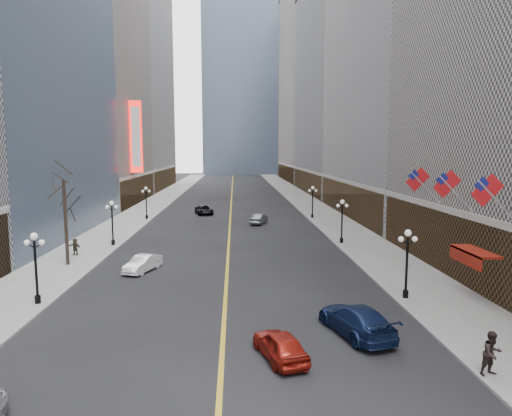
{
  "coord_description": "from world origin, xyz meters",
  "views": [
    {
      "loc": [
        0.65,
        1.6,
        9.72
      ],
      "look_at": [
        1.6,
        21.8,
        7.17
      ],
      "focal_mm": 32.0,
      "sensor_mm": 36.0,
      "label": 1
    }
  ],
  "objects": [
    {
      "name": "streetlamp_east_2",
      "position": [
        11.8,
        48.0,
        2.9
      ],
      "size": [
        1.26,
        0.44,
        4.52
      ],
      "color": "black",
      "rests_on": "sidewalk_east"
    },
    {
      "name": "streetlamp_west_1",
      "position": [
        -11.8,
        30.0,
        2.9
      ],
      "size": [
        1.26,
        0.44,
        4.52
      ],
      "color": "black",
      "rests_on": "sidewalk_west"
    },
    {
      "name": "awning_c",
      "position": [
        16.11,
        30.0,
        3.08
      ],
      "size": [
        1.4,
        4.0,
        0.93
      ],
      "color": "maroon",
      "rests_on": "ground"
    },
    {
      "name": "car_nb_far",
      "position": [
        -4.03,
        71.05,
        0.68
      ],
      "size": [
        3.38,
        5.29,
        1.36
      ],
      "primitive_type": "imported",
      "rotation": [
        0.0,
        0.0,
        0.25
      ],
      "color": "black",
      "rests_on": "ground"
    },
    {
      "name": "streetlamp_east_3",
      "position": [
        11.8,
        66.0,
        2.9
      ],
      "size": [
        1.26,
        0.44,
        4.52
      ],
      "color": "black",
      "rests_on": "sidewalk_east"
    },
    {
      "name": "theatre_marquee",
      "position": [
        -15.88,
        80.0,
        12.0
      ],
      "size": [
        2.0,
        0.55,
        12.0
      ],
      "color": "red",
      "rests_on": "ground"
    },
    {
      "name": "car_sb_far",
      "position": [
        3.86,
        61.56,
        0.69
      ],
      "size": [
        2.68,
        4.41,
        1.37
      ],
      "primitive_type": "imported",
      "rotation": [
        0.0,
        0.0,
        2.82
      ],
      "color": "#4D5254",
      "rests_on": "ground"
    },
    {
      "name": "flag_4",
      "position": [
        15.31,
        32.0,
        7.29
      ],
      "size": [
        2.87,
        0.12,
        2.87
      ],
      "color": "#B2B2B7",
      "rests_on": "ground"
    },
    {
      "name": "car_sb_near",
      "position": [
        7.05,
        24.56,
        0.8
      ],
      "size": [
        3.64,
        5.89,
        1.59
      ],
      "primitive_type": "imported",
      "rotation": [
        0.0,
        0.0,
        3.42
      ],
      "color": "#132147",
      "rests_on": "ground"
    },
    {
      "name": "car_nb_mid",
      "position": [
        -6.81,
        37.93,
        0.66
      ],
      "size": [
        2.72,
        4.24,
        1.32
      ],
      "primitive_type": "imported",
      "rotation": [
        0.0,
        0.0,
        -0.36
      ],
      "color": "silver",
      "rests_on": "ground"
    },
    {
      "name": "ped_east_walk",
      "position": [
        11.6,
        19.62,
        1.12
      ],
      "size": [
        1.04,
        0.73,
        1.94
      ],
      "primitive_type": "imported",
      "rotation": [
        0.0,
        0.0,
        0.24
      ],
      "color": "black",
      "rests_on": "sidewalk_east"
    },
    {
      "name": "lane_line",
      "position": [
        0.0,
        80.0,
        0.01
      ],
      "size": [
        0.25,
        200.0,
        0.02
      ],
      "primitive_type": "cube",
      "color": "gold",
      "rests_on": "ground"
    },
    {
      "name": "car_sb_mid",
      "position": [
        2.74,
        21.9,
        0.68
      ],
      "size": [
        2.7,
        4.28,
        1.36
      ],
      "primitive_type": "imported",
      "rotation": [
        0.0,
        0.0,
        3.44
      ],
      "color": "maroon",
      "rests_on": "ground"
    },
    {
      "name": "streetlamp_east_1",
      "position": [
        11.8,
        30.0,
        2.9
      ],
      "size": [
        1.26,
        0.44,
        4.52
      ],
      "color": "black",
      "rests_on": "sidewalk_east"
    },
    {
      "name": "streetlamp_west_2",
      "position": [
        -11.8,
        48.0,
        2.9
      ],
      "size": [
        1.26,
        0.44,
        4.52
      ],
      "color": "black",
      "rests_on": "sidewalk_west"
    },
    {
      "name": "bldg_west_c",
      "position": [
        -29.88,
        87.0,
        25.19
      ],
      "size": [
        26.6,
        30.6,
        50.8
      ],
      "color": "#AD9F8F",
      "rests_on": "ground"
    },
    {
      "name": "ped_west_far",
      "position": [
        -14.07,
        43.48,
        0.93
      ],
      "size": [
        1.49,
        0.99,
        1.56
      ],
      "primitive_type": "imported",
      "rotation": [
        0.0,
        0.0,
        -0.44
      ],
      "color": "#2E2519",
      "rests_on": "sidewalk_west"
    },
    {
      "name": "streetlamp_west_3",
      "position": [
        -11.8,
        66.0,
        2.9
      ],
      "size": [
        1.26,
        0.44,
        4.52
      ],
      "color": "black",
      "rests_on": "sidewalk_west"
    },
    {
      "name": "bldg_west_d",
      "position": [
        -29.92,
        121.0,
        36.17
      ],
      "size": [
        26.6,
        38.6,
        72.8
      ],
      "color": "beige",
      "rests_on": "ground"
    },
    {
      "name": "flag_3",
      "position": [
        15.31,
        27.0,
        7.29
      ],
      "size": [
        2.87,
        0.12,
        2.87
      ],
      "color": "#B2B2B7",
      "rests_on": "ground"
    },
    {
      "name": "sidewalk_east",
      "position": [
        14.0,
        70.0,
        0.07
      ],
      "size": [
        6.0,
        230.0,
        0.15
      ],
      "primitive_type": "cube",
      "color": "gray",
      "rests_on": "ground"
    },
    {
      "name": "sidewalk_west",
      "position": [
        -14.0,
        70.0,
        0.07
      ],
      "size": [
        6.0,
        230.0,
        0.15
      ],
      "primitive_type": "cube",
      "color": "gray",
      "rests_on": "ground"
    },
    {
      "name": "bldg_east_d",
      "position": [
        29.9,
        149.0,
        31.17
      ],
      "size": [
        26.6,
        46.6,
        62.8
      ],
      "color": "#AD9F8F",
      "rests_on": "ground"
    },
    {
      "name": "tree_west_far",
      "position": [
        -13.5,
        40.0,
        6.24
      ],
      "size": [
        3.6,
        3.6,
        7.92
      ],
      "color": "#2D231C",
      "rests_on": "sidewalk_west"
    },
    {
      "name": "flag_5",
      "position": [
        15.31,
        37.0,
        7.29
      ],
      "size": [
        2.87,
        0.12,
        2.87
      ],
      "color": "#B2B2B7",
      "rests_on": "ground"
    },
    {
      "name": "bldg_east_c",
      "position": [
        29.88,
        106.0,
        24.18
      ],
      "size": [
        26.6,
        40.6,
        48.8
      ],
      "color": "#949497",
      "rests_on": "ground"
    }
  ]
}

